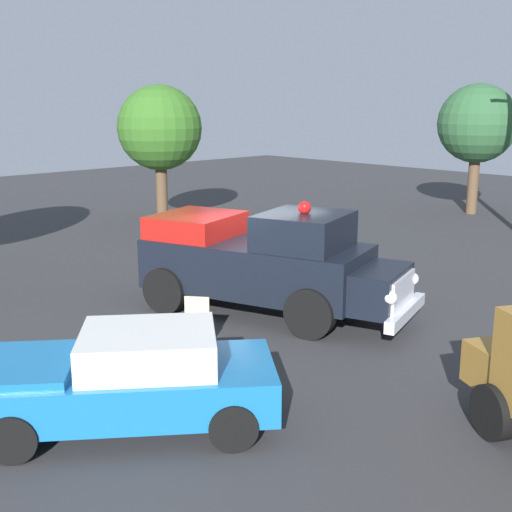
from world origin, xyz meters
The scene contains 9 objects.
ground_plane centered at (0.00, 0.00, 0.00)m, with size 60.00×60.00×0.00m, color #333335.
vintage_fire_truck centered at (0.01, 0.39, 1.20)m, with size 3.98×6.33×2.59m.
classic_hot_rod centered at (5.19, 2.79, 0.75)m, with size 4.59×4.12×1.46m.
lawn_chair_near_truck centered at (-2.02, -1.87, 0.59)m, with size 0.63×0.62×1.02m.
lawn_chair_by_car centered at (2.54, 1.08, 0.59)m, with size 0.69×0.69×1.02m.
spectator_seated centered at (-1.97, -1.75, 0.70)m, with size 0.52×0.62×1.29m.
oak_tree_left centered at (-15.51, -3.19, 3.65)m, with size 3.17×3.17×5.28m.
oak_tree_distant centered at (-4.73, -10.02, 3.59)m, with size 3.12×3.12×5.18m.
traffic_cone centered at (4.28, 0.84, 0.31)m, with size 0.40×0.40×0.64m.
Camera 1 is at (10.04, 10.59, 4.68)m, focal length 47.09 mm.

